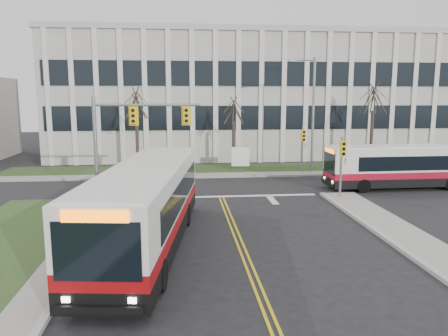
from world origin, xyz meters
TOP-DOWN VIEW (x-y plane):
  - ground at (0.00, 0.00)m, footprint 120.00×120.00m
  - sidewalk_west at (-7.00, -5.00)m, footprint 1.20×26.00m
  - sidewalk_cross at (5.00, 15.20)m, footprint 44.00×1.60m
  - building_lawn at (5.00, 18.00)m, footprint 44.00×5.00m
  - office_building at (5.00, 30.00)m, footprint 40.00×16.00m
  - mast_arm_signal at (-5.62, 7.16)m, footprint 6.11×0.38m
  - signal_pole_near at (7.20, 6.90)m, footprint 0.34×0.39m
  - signal_pole_far at (7.20, 15.40)m, footprint 0.34×0.39m
  - streetlight at (8.03, 16.20)m, footprint 2.15×0.25m
  - directory_sign at (2.50, 17.50)m, footprint 1.50×0.12m
  - tree_left at (-6.00, 18.00)m, footprint 1.80×1.80m
  - tree_mid at (2.00, 18.20)m, footprint 1.80×1.80m
  - tree_right at (14.00, 18.00)m, footprint 1.80×1.80m
  - bus_main at (-3.87, -0.69)m, footprint 4.36×12.94m
  - bus_cross at (12.68, 9.51)m, footprint 10.76×2.49m
  - newspaper_box_blue at (-6.80, -0.24)m, footprint 0.61×0.58m
  - newspaper_box_red at (-6.80, -1.52)m, footprint 0.61×0.58m

SIDE VIEW (x-z plane):
  - ground at x=0.00m, z-range 0.00..0.00m
  - building_lawn at x=5.00m, z-range 0.00..0.12m
  - sidewalk_west at x=-7.00m, z-range 0.00..0.14m
  - sidewalk_cross at x=5.00m, z-range 0.00..0.14m
  - newspaper_box_blue at x=-6.80m, z-range 0.00..0.95m
  - newspaper_box_red at x=-6.80m, z-range 0.00..0.95m
  - directory_sign at x=2.50m, z-range 0.17..2.17m
  - bus_cross at x=12.68m, z-range 0.00..2.86m
  - bus_main at x=-3.87m, z-range 0.00..3.38m
  - signal_pole_near at x=7.20m, z-range 0.60..4.40m
  - signal_pole_far at x=7.20m, z-range 0.60..4.40m
  - mast_arm_signal at x=-5.62m, z-range 1.16..7.36m
  - tree_mid at x=2.00m, z-range 1.47..8.29m
  - streetlight at x=8.03m, z-range 0.59..9.79m
  - tree_left at x=-6.00m, z-range 1.66..9.36m
  - tree_right at x=14.00m, z-range 1.78..10.03m
  - office_building at x=5.00m, z-range 0.00..12.00m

